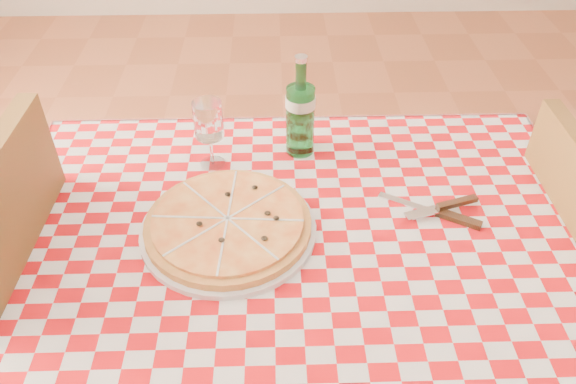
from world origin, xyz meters
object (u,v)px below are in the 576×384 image
at_px(dining_table, 298,263).
at_px(wine_glass, 210,135).
at_px(chair_far, 0,306).
at_px(water_bottle, 300,106).
at_px(pizza_plate, 228,223).

height_order(dining_table, wine_glass, wine_glass).
bearing_deg(chair_far, dining_table, -176.34).
bearing_deg(dining_table, chair_far, -177.53).
height_order(dining_table, water_bottle, water_bottle).
relative_size(dining_table, pizza_plate, 3.21).
xyz_separation_m(pizza_plate, wine_glass, (-0.05, 0.24, 0.06)).
distance_m(dining_table, chair_far, 0.69).
xyz_separation_m(pizza_plate, water_bottle, (0.16, 0.29, 0.11)).
bearing_deg(pizza_plate, water_bottle, 60.51).
distance_m(chair_far, water_bottle, 0.83).
relative_size(dining_table, chair_far, 1.21).
bearing_deg(dining_table, pizza_plate, 178.87).
bearing_deg(dining_table, water_bottle, 86.85).
bearing_deg(water_bottle, wine_glass, -166.55).
relative_size(pizza_plate, wine_glass, 2.14).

